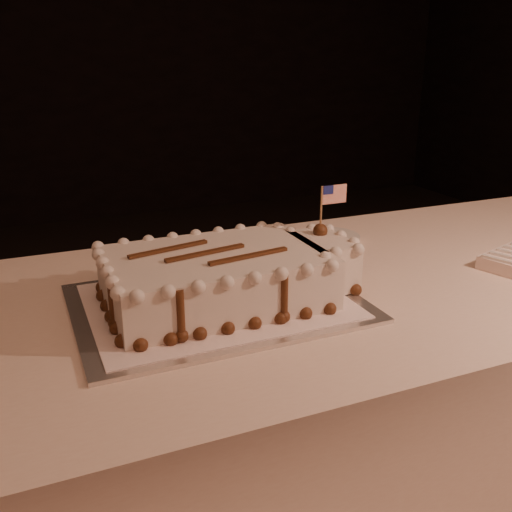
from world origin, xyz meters
name	(u,v)px	position (x,y,z in m)	size (l,w,h in m)	color
banquet_table	(288,440)	(0.00, 0.60, 0.38)	(2.40, 0.80, 0.75)	beige
cake_board	(217,303)	(-0.17, 0.57, 0.75)	(0.52, 0.39, 0.01)	silver
doily	(217,301)	(-0.17, 0.57, 0.76)	(0.46, 0.35, 0.00)	white
sheet_cake	(230,275)	(-0.14, 0.57, 0.81)	(0.49, 0.28, 0.19)	silver
side_plate	(330,238)	(0.22, 0.83, 0.76)	(0.15, 0.15, 0.01)	white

